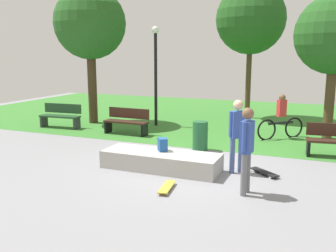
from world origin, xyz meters
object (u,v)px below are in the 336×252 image
skater_performing_trick (247,144)px  skateboard_spare (264,172)px  concrete_ledge (161,161)px  park_bench_near_path (127,121)px  tree_slender_maple (90,24)px  cyclist_on_bicycle (281,120)px  lamp_post (156,65)px  skateboard_by_ledge (167,187)px  tree_broad_elm (251,20)px  tree_tall_oak (335,35)px  skater_watching (237,130)px  backpack_on_ledge (163,145)px  park_bench_far_right (61,115)px  trash_bin (200,136)px

skater_performing_trick → skateboard_spare: (0.19, 1.40, -0.98)m
concrete_ledge → skateboard_spare: concrete_ledge is taller
park_bench_near_path → tree_slender_maple: bearing=148.4°
park_bench_near_path → cyclist_on_bicycle: size_ratio=1.06×
skateboard_spare → lamp_post: size_ratio=0.20×
concrete_ledge → park_bench_near_path: park_bench_near_path is taller
skateboard_by_ledge → park_bench_near_path: park_bench_near_path is taller
skater_performing_trick → tree_broad_elm: (-1.71, 9.25, 3.18)m
tree_slender_maple → lamp_post: 3.10m
skater_performing_trick → tree_tall_oak: (1.56, 6.12, 2.33)m
skater_performing_trick → tree_broad_elm: bearing=100.5°
skater_watching → park_bench_near_path: 5.38m
skateboard_by_ledge → lamp_post: (-3.15, 6.46, 2.29)m
backpack_on_ledge → skater_watching: skater_watching is taller
park_bench_near_path → tree_tall_oak: tree_tall_oak is taller
skater_watching → tree_broad_elm: 8.64m
concrete_ledge → tree_broad_elm: size_ratio=0.51×
concrete_ledge → tree_broad_elm: 9.31m
skater_watching → skateboard_by_ledge: bearing=-122.5°
concrete_ledge → tree_broad_elm: bearing=86.4°
skateboard_by_ledge → tree_slender_maple: bearing=133.9°
concrete_ledge → skateboard_by_ledge: (0.68, -1.25, -0.15)m
park_bench_far_right → tree_slender_maple: bearing=67.1°
concrete_ledge → skater_watching: bearing=14.3°
concrete_ledge → park_bench_near_path: 4.31m
skater_performing_trick → tree_slender_maple: tree_slender_maple is taller
skater_watching → trash_bin: (-1.44, 1.69, -0.60)m
skater_performing_trick → park_bench_near_path: 6.52m
skater_watching → park_bench_near_path: bearing=147.6°
tree_slender_maple → trash_bin: bearing=-25.7°
skateboard_by_ledge → tree_tall_oak: bearing=64.4°
backpack_on_ledge → trash_bin: 2.03m
backpack_on_ledge → skateboard_spare: 2.53m
lamp_post → trash_bin: (2.80, -3.06, -1.92)m
trash_bin → park_bench_far_right: bearing=168.1°
backpack_on_ledge → tree_tall_oak: tree_tall_oak is taller
skateboard_by_ledge → tree_slender_maple: (-5.78, 6.01, 3.88)m
park_bench_near_path → tree_broad_elm: tree_broad_elm is taller
concrete_ledge → backpack_on_ledge: size_ratio=9.10×
tree_tall_oak → skater_watching: bearing=-112.9°
trash_bin → skater_performing_trick: bearing=-57.6°
skater_watching → tree_tall_oak: 5.72m
skater_performing_trick → park_bench_near_path: skater_performing_trick is taller
park_bench_near_path → cyclist_on_bicycle: (5.09, 1.36, 0.15)m
tree_broad_elm → skater_watching: bearing=-81.1°
skateboard_spare → tree_slender_maple: size_ratio=0.14×
park_bench_near_path → park_bench_far_right: (-2.92, 0.09, 0.00)m
tree_slender_maple → skateboard_by_ledge: bearing=-46.1°
skateboard_by_ledge → skateboard_spare: (1.74, 1.79, 0.00)m
tree_broad_elm → trash_bin: tree_broad_elm is taller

